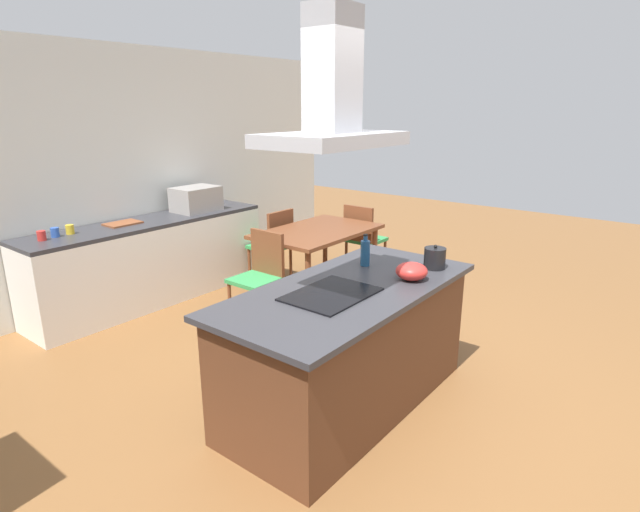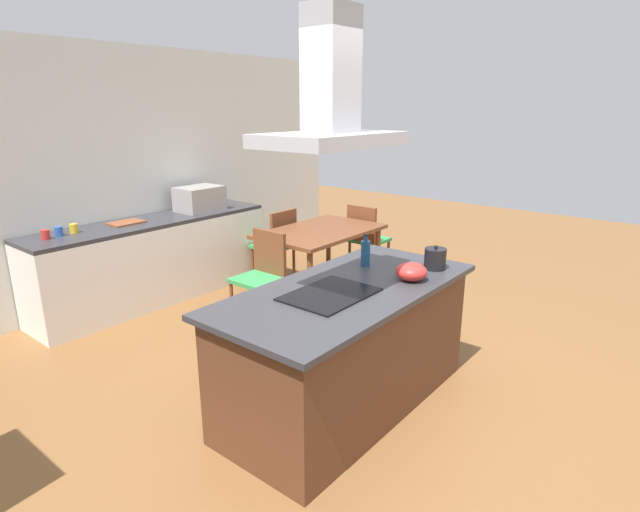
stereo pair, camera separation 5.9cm
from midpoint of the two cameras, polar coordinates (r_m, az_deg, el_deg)
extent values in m
plane|color=brown|center=(4.79, -11.52, -9.64)|extent=(16.00, 16.00, 0.00)
cube|color=silver|center=(5.83, -23.48, 7.95)|extent=(7.20, 0.10, 2.70)
cube|color=#59331E|center=(3.66, 3.53, -10.38)|extent=(1.92, 0.85, 0.86)
cube|color=#333338|center=(3.48, 3.67, -3.76)|extent=(2.02, 0.95, 0.04)
cube|color=black|center=(3.32, 1.61, -4.30)|extent=(0.60, 0.44, 0.01)
cylinder|color=black|center=(3.92, 13.20, -0.30)|extent=(0.16, 0.16, 0.16)
sphere|color=black|center=(3.90, 13.29, 0.99)|extent=(0.03, 0.03, 0.03)
cone|color=black|center=(4.01, 13.85, 0.14)|extent=(0.06, 0.03, 0.04)
cylinder|color=navy|center=(3.91, 5.55, 0.29)|extent=(0.07, 0.07, 0.20)
cylinder|color=navy|center=(3.88, 5.59, 1.96)|extent=(0.03, 0.03, 0.04)
cylinder|color=black|center=(3.87, 5.60, 2.33)|extent=(0.04, 0.04, 0.01)
ellipsoid|color=red|center=(3.64, 10.65, -1.74)|extent=(0.23, 0.23, 0.12)
cube|color=white|center=(5.88, -17.65, -0.59)|extent=(2.69, 0.62, 0.86)
cube|color=#333338|center=(5.77, -18.03, 3.68)|extent=(2.69, 0.62, 0.04)
cube|color=#9E9993|center=(6.11, -13.06, 6.27)|extent=(0.50, 0.38, 0.28)
cylinder|color=red|center=(5.30, -28.12, 2.13)|extent=(0.08, 0.08, 0.09)
cylinder|color=#2D56B2|center=(5.38, -26.94, 2.48)|extent=(0.08, 0.08, 0.09)
cylinder|color=gold|center=(5.44, -25.59, 2.80)|extent=(0.08, 0.08, 0.09)
cube|color=brown|center=(5.67, -20.60, 3.51)|extent=(0.34, 0.24, 0.02)
cube|color=brown|center=(5.69, 0.34, 2.78)|extent=(1.40, 0.90, 0.04)
cylinder|color=brown|center=(5.12, -0.79, -3.22)|extent=(0.06, 0.06, 0.71)
cylinder|color=brown|center=(6.07, 6.73, -0.12)|extent=(0.06, 0.06, 0.71)
cylinder|color=brown|center=(5.60, -6.62, -1.58)|extent=(0.06, 0.06, 0.71)
cylinder|color=brown|center=(6.48, 1.21, 1.06)|extent=(0.06, 0.06, 0.71)
cube|color=#33934C|center=(6.55, 5.82, 1.83)|extent=(0.42, 0.42, 0.04)
cube|color=brown|center=(6.34, 4.93, 3.59)|extent=(0.04, 0.42, 0.44)
cylinder|color=brown|center=(6.85, 5.34, 0.55)|extent=(0.04, 0.04, 0.41)
cylinder|color=brown|center=(6.67, 7.90, 0.01)|extent=(0.04, 0.04, 0.41)
cylinder|color=brown|center=(6.57, 3.58, -0.12)|extent=(0.04, 0.04, 0.41)
cylinder|color=brown|center=(6.38, 6.21, -0.70)|extent=(0.04, 0.04, 0.41)
cube|color=#33934C|center=(6.25, -5.04, 1.13)|extent=(0.42, 0.42, 0.04)
cube|color=brown|center=(6.06, -3.80, 3.02)|extent=(0.42, 0.04, 0.44)
cylinder|color=brown|center=(6.32, -7.30, -0.91)|extent=(0.04, 0.04, 0.41)
cylinder|color=brown|center=(6.56, -5.03, -0.18)|extent=(0.04, 0.04, 0.41)
cylinder|color=brown|center=(6.07, -4.94, -1.56)|extent=(0.04, 0.04, 0.41)
cylinder|color=brown|center=(6.32, -2.68, -0.77)|extent=(0.04, 0.04, 0.41)
cube|color=#33934C|center=(5.07, -6.77, -2.64)|extent=(0.42, 0.42, 0.04)
cube|color=brown|center=(5.12, -5.35, 0.43)|extent=(0.04, 0.42, 0.44)
cylinder|color=brown|center=(4.91, -6.71, -6.09)|extent=(0.04, 0.04, 0.41)
cylinder|color=brown|center=(5.16, -9.53, -5.08)|extent=(0.04, 0.04, 0.41)
cylinder|color=brown|center=(5.15, -3.84, -4.92)|extent=(0.04, 0.04, 0.41)
cylinder|color=brown|center=(5.38, -6.66, -4.01)|extent=(0.04, 0.04, 0.41)
cube|color=#ADADB2|center=(3.11, 1.76, 12.91)|extent=(0.90, 0.55, 0.08)
cube|color=#ADADB2|center=(3.11, 1.83, 20.11)|extent=(0.28, 0.24, 0.70)
camera|label=1|loc=(0.03, -89.55, 0.13)|focal=28.57mm
camera|label=2|loc=(0.03, 90.45, -0.13)|focal=28.57mm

